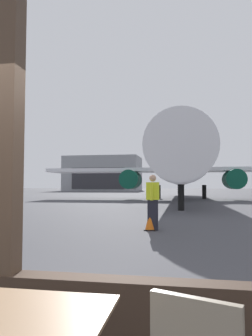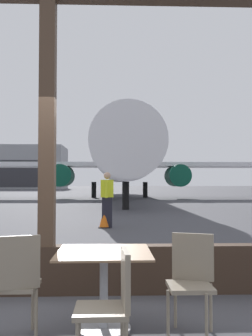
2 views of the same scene
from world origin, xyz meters
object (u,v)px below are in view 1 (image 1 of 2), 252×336
(airplane, at_px, (181,166))
(distant_hangar, at_px, (104,174))
(ground_crew_worker, at_px, (153,201))
(traffic_cone, at_px, (150,220))

(airplane, distance_m, distant_hangar, 57.62)
(airplane, xyz_separation_m, distant_hangar, (-21.32, 53.52, 1.38))
(airplane, bearing_deg, ground_crew_worker, -92.32)
(airplane, relative_size, traffic_cone, 52.58)
(traffic_cone, relative_size, distant_hangar, 0.03)
(airplane, height_order, traffic_cone, airplane)
(ground_crew_worker, xyz_separation_m, distant_hangar, (-20.45, 74.91, 3.77))
(airplane, distance_m, traffic_cone, 21.66)
(airplane, xyz_separation_m, traffic_cone, (-0.95, -21.44, -2.99))
(distant_hangar, bearing_deg, airplane, -68.28)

